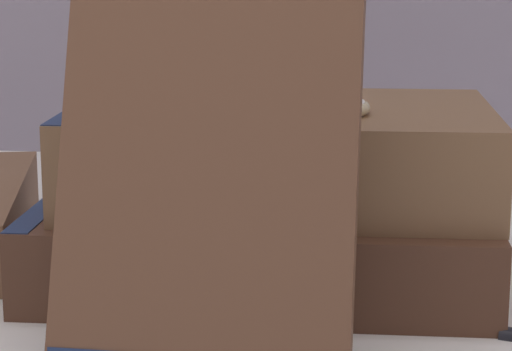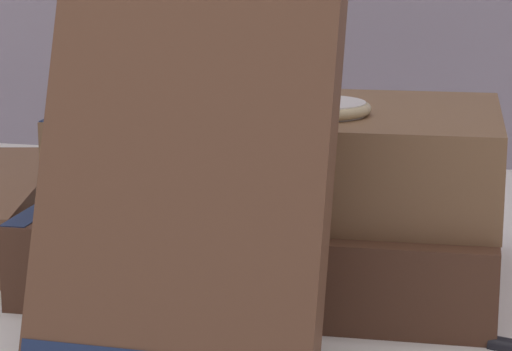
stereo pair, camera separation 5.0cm
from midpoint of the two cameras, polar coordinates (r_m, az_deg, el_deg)
ground_plane at (r=0.48m, az=-8.85°, el=-7.35°), size 3.00×3.00×0.00m
book_flat_bottom at (r=0.52m, az=-2.85°, el=-3.38°), size 0.22×0.16×0.04m
book_flat_top at (r=0.52m, az=-2.01°, el=1.20°), size 0.21×0.14×0.05m
book_leaning_front at (r=0.40m, az=-6.19°, el=-0.48°), size 0.11×0.07×0.16m
pocket_watch at (r=0.49m, az=0.27°, el=3.66°), size 0.05×0.05×0.01m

